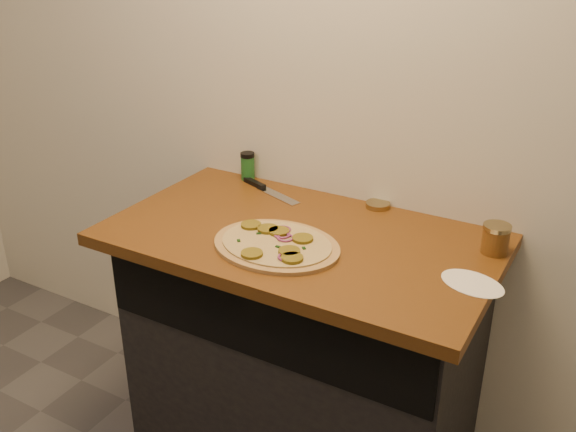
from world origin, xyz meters
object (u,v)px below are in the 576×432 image
Objects in this scene: chefs_knife at (265,189)px; spice_shaker at (248,166)px; salsa_jar at (496,239)px; pizza at (277,244)px.

spice_shaker is at bearing 151.80° from chefs_knife.
salsa_jar is at bearing -8.06° from spice_shaker.
salsa_jar reaches higher than chefs_knife.
spice_shaker is at bearing 131.69° from pizza.
salsa_jar is at bearing 26.93° from pizza.
spice_shaker is at bearing 171.94° from salsa_jar.
spice_shaker is (-0.37, 0.42, 0.04)m from pizza.
pizza is 0.64m from salsa_jar.
spice_shaker is (-0.94, 0.13, 0.01)m from salsa_jar.
chefs_knife is (-0.26, 0.36, -0.00)m from pizza.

